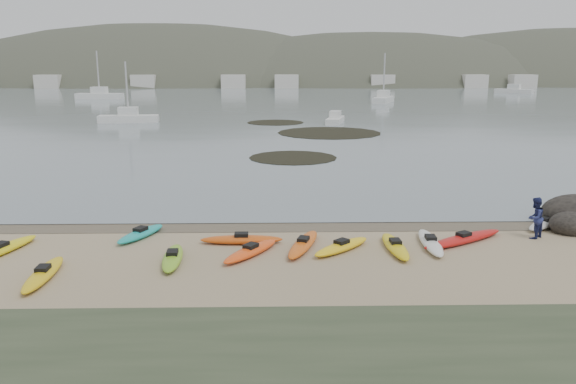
{
  "coord_description": "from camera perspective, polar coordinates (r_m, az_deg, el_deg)",
  "views": [
    {
      "loc": [
        -0.52,
        -25.01,
        7.24
      ],
      "look_at": [
        0.0,
        0.0,
        1.5
      ],
      "focal_mm": 35.0,
      "sensor_mm": 36.0,
      "label": 1
    }
  ],
  "objects": [
    {
      "name": "wet_sand",
      "position": [
        25.76,
        0.01,
        -3.39
      ],
      "size": [
        60.0,
        60.0,
        0.0
      ],
      "primitive_type": "plane",
      "color": "brown",
      "rests_on": "ground"
    },
    {
      "name": "far_town",
      "position": [
        170.22,
        1.03,
        11.16
      ],
      "size": [
        199.0,
        5.0,
        4.0
      ],
      "color": "beige",
      "rests_on": "ground"
    },
    {
      "name": "water",
      "position": [
        325.1,
        -1.11,
        11.65
      ],
      "size": [
        1200.0,
        1200.0,
        0.0
      ],
      "primitive_type": "plane",
      "color": "slate",
      "rests_on": "ground"
    },
    {
      "name": "far_hills",
      "position": [
        223.79,
        9.16,
        6.82
      ],
      "size": [
        550.0,
        135.0,
        80.0
      ],
      "color": "#384235",
      "rests_on": "ground"
    },
    {
      "name": "moored_boats",
      "position": [
        110.91,
        1.65,
        9.49
      ],
      "size": [
        104.39,
        76.13,
        1.34
      ],
      "color": "silver",
      "rests_on": "ground"
    },
    {
      "name": "kayaks",
      "position": [
        22.49,
        -0.16,
        -5.41
      ],
      "size": [
        25.17,
        8.93,
        0.34
      ],
      "color": "#80BD25",
      "rests_on": "ground"
    },
    {
      "name": "kelp_mats",
      "position": [
        58.95,
        2.11,
        5.89
      ],
      "size": [
        14.75,
        33.76,
        0.04
      ],
      "color": "black",
      "rests_on": "water"
    },
    {
      "name": "person_east",
      "position": [
        25.87,
        23.8,
        -2.42
      ],
      "size": [
        1.09,
        1.07,
        1.77
      ],
      "primitive_type": "imported",
      "rotation": [
        0.0,
        0.0,
        3.85
      ],
      "color": "navy",
      "rests_on": "ground"
    },
    {
      "name": "ground",
      "position": [
        26.05,
        0.0,
        -3.22
      ],
      "size": [
        600.0,
        600.0,
        0.0
      ],
      "primitive_type": "plane",
      "color": "tan",
      "rests_on": "ground"
    }
  ]
}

